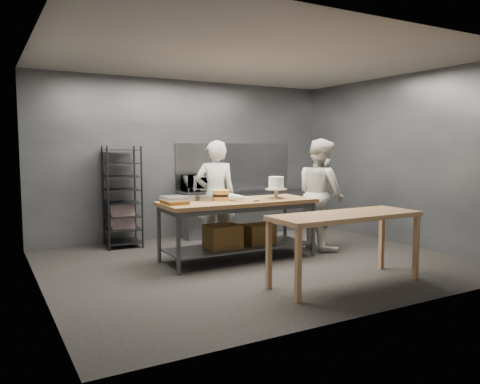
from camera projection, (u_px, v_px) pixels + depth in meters
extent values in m
plane|color=black|center=(255.00, 262.00, 7.07)|extent=(6.00, 6.00, 0.00)
cube|color=#4C4F54|center=(189.00, 159.00, 9.09)|extent=(6.00, 0.04, 3.00)
cube|color=olive|center=(238.00, 202.00, 7.14)|extent=(2.40, 0.90, 0.06)
cube|color=#47494C|center=(238.00, 247.00, 7.20)|extent=(2.25, 0.75, 0.03)
cylinder|color=#47494C|center=(178.00, 244.00, 6.29)|extent=(0.06, 0.06, 0.86)
cylinder|color=#47494C|center=(159.00, 234.00, 6.97)|extent=(0.06, 0.06, 0.86)
cylinder|color=#47494C|center=(313.00, 229.00, 7.40)|extent=(0.06, 0.06, 0.86)
cylinder|color=#47494C|center=(285.00, 222.00, 8.07)|extent=(0.06, 0.06, 0.86)
cube|color=brown|center=(223.00, 236.00, 7.04)|extent=(0.50, 0.40, 0.35)
cube|color=brown|center=(258.00, 234.00, 7.39)|extent=(0.45, 0.38, 0.30)
cube|color=#9D6D41|center=(346.00, 216.00, 5.86)|extent=(2.00, 0.70, 0.06)
cube|color=#9D6D41|center=(298.00, 265.00, 5.18)|extent=(0.06, 0.06, 0.84)
cube|color=#9D6D41|center=(269.00, 255.00, 5.71)|extent=(0.06, 0.06, 0.84)
cube|color=#9D6D41|center=(416.00, 248.00, 6.11)|extent=(0.06, 0.06, 0.84)
cube|color=#9D6D41|center=(382.00, 240.00, 6.63)|extent=(0.06, 0.06, 0.84)
cube|color=slate|center=(242.00, 189.00, 9.36)|extent=(2.60, 0.60, 0.04)
cube|color=slate|center=(242.00, 212.00, 9.41)|extent=(2.56, 0.56, 0.86)
cube|color=slate|center=(235.00, 166.00, 9.58)|extent=(2.60, 0.02, 0.90)
cube|color=black|center=(122.00, 196.00, 8.11)|extent=(0.66, 0.70, 1.75)
cube|color=white|center=(123.00, 215.00, 8.14)|extent=(0.40, 0.28, 0.45)
imported|color=silver|center=(215.00, 196.00, 7.75)|extent=(0.77, 0.62, 1.84)
imported|color=silver|center=(321.00, 194.00, 7.96)|extent=(0.78, 0.96, 1.87)
imported|color=black|center=(198.00, 183.00, 8.87)|extent=(0.54, 0.37, 0.30)
cylinder|color=#B4AB90|center=(276.00, 198.00, 7.36)|extent=(0.20, 0.20, 0.02)
cylinder|color=#B4AB90|center=(276.00, 193.00, 7.35)|extent=(0.06, 0.06, 0.12)
cylinder|color=#B4AB90|center=(276.00, 189.00, 7.35)|extent=(0.34, 0.34, 0.02)
cylinder|color=white|center=(276.00, 183.00, 7.34)|extent=(0.24, 0.24, 0.19)
cylinder|color=#EEB24B|center=(221.00, 198.00, 7.10)|extent=(0.26, 0.26, 0.06)
cylinder|color=black|center=(221.00, 195.00, 7.10)|extent=(0.26, 0.26, 0.04)
cylinder|color=#EEB24B|center=(221.00, 192.00, 7.09)|extent=(0.26, 0.26, 0.06)
cylinder|color=gray|center=(189.00, 198.00, 7.03)|extent=(0.25, 0.25, 0.07)
cylinder|color=gray|center=(206.00, 198.00, 7.08)|extent=(0.27, 0.27, 0.07)
cylinder|color=gray|center=(175.00, 200.00, 6.82)|extent=(0.25, 0.25, 0.07)
cone|color=white|center=(242.00, 198.00, 6.94)|extent=(0.32, 0.38, 0.12)
cube|color=slate|center=(267.00, 201.00, 7.05)|extent=(0.28, 0.02, 0.00)
cube|color=black|center=(257.00, 201.00, 6.97)|extent=(0.09, 0.02, 0.02)
cube|color=#99641E|center=(177.00, 203.00, 6.57)|extent=(0.30, 0.20, 0.05)
cube|color=silver|center=(177.00, 199.00, 6.56)|extent=(0.31, 0.21, 0.06)
cube|color=#99641E|center=(172.00, 201.00, 6.75)|extent=(0.30, 0.20, 0.05)
cube|color=silver|center=(172.00, 198.00, 6.75)|extent=(0.31, 0.21, 0.06)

